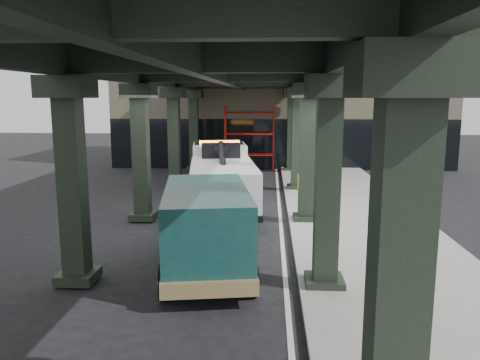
% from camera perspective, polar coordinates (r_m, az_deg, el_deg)
% --- Properties ---
extents(ground, '(90.00, 90.00, 0.00)m').
position_cam_1_polar(ground, '(15.36, -1.26, -7.07)').
color(ground, black).
rests_on(ground, ground).
extents(sidewalk, '(5.00, 40.00, 0.15)m').
position_cam_1_polar(sidewalk, '(17.51, 14.21, -4.98)').
color(sidewalk, gray).
rests_on(sidewalk, ground).
extents(lane_stripe, '(0.12, 38.00, 0.01)m').
position_cam_1_polar(lane_stripe, '(17.24, 4.97, -5.19)').
color(lane_stripe, silver).
rests_on(lane_stripe, ground).
extents(viaduct, '(7.40, 32.00, 6.40)m').
position_cam_1_polar(viaduct, '(16.75, -2.14, 13.25)').
color(viaduct, black).
rests_on(viaduct, ground).
extents(building, '(22.00, 10.00, 8.00)m').
position_cam_1_polar(building, '(34.65, 4.91, 9.10)').
color(building, '#C6B793').
rests_on(building, ground).
extents(scaffolding, '(3.08, 0.88, 4.00)m').
position_cam_1_polar(scaffolding, '(29.40, 1.16, 5.30)').
color(scaffolding, red).
rests_on(scaffolding, ground).
extents(tow_truck, '(3.44, 8.65, 2.77)m').
position_cam_1_polar(tow_truck, '(19.32, -2.30, 0.57)').
color(tow_truck, black).
rests_on(tow_truck, ground).
extents(towed_van, '(2.99, 5.84, 2.27)m').
position_cam_1_polar(towed_van, '(12.31, -4.17, -5.53)').
color(towed_van, '#103C3B').
rests_on(towed_van, ground).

